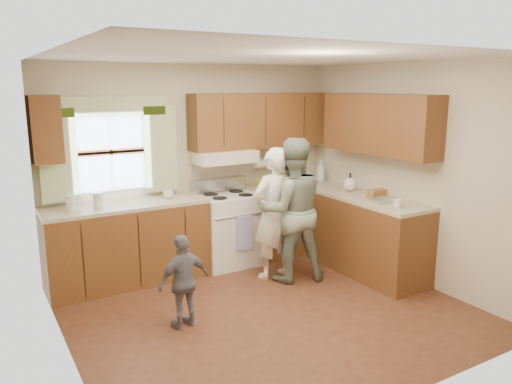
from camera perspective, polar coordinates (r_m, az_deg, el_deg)
room at (r=4.83m, az=1.39°, el=0.17°), size 3.80×3.80×3.80m
kitchen_fixtures at (r=6.13m, az=0.91°, el=-1.20°), size 3.80×2.25×2.15m
stove at (r=6.38m, az=-3.19°, el=-4.13°), size 0.76×0.67×1.07m
woman_left at (r=5.83m, az=2.03°, el=-2.48°), size 0.60×0.42×1.56m
woman_right at (r=5.77m, az=4.09°, el=-2.08°), size 0.97×0.85×1.67m
child at (r=4.78m, az=-8.24°, el=-10.07°), size 0.56×0.31×0.91m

